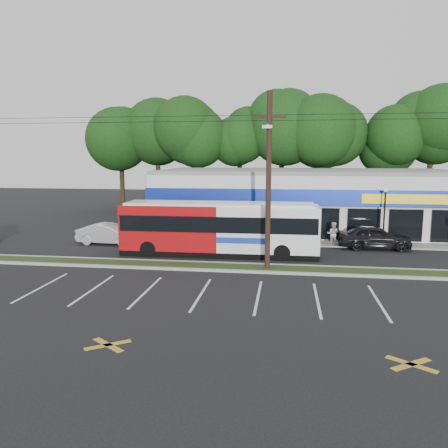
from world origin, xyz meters
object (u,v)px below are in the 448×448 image
at_px(car_silver, 109,234).
at_px(pedestrian_b, 333,234).
at_px(lamp_post, 385,210).
at_px(car_dark, 374,237).
at_px(metrobus, 219,227).
at_px(pedestrian_a, 263,233).
at_px(utility_pole, 266,175).

xyz_separation_m(car_silver, pedestrian_b, (16.42, 1.69, 0.11)).
height_order(lamp_post, car_dark, lamp_post).
xyz_separation_m(lamp_post, car_dark, (-0.80, -0.99, -1.82)).
relative_size(metrobus, pedestrian_b, 7.41).
height_order(lamp_post, pedestrian_b, lamp_post).
relative_size(car_dark, car_silver, 1.07).
bearing_deg(car_silver, pedestrian_a, -82.28).
height_order(metrobus, car_silver, metrobus).
distance_m(pedestrian_a, pedestrian_b, 5.08).
xyz_separation_m(utility_pole, car_silver, (-11.83, 5.89, -4.65)).
height_order(utility_pole, metrobus, utility_pole).
relative_size(metrobus, car_silver, 2.79).
bearing_deg(utility_pole, car_silver, 153.54).
height_order(utility_pole, pedestrian_a, utility_pole).
xyz_separation_m(car_dark, pedestrian_b, (-2.79, 0.69, 0.03)).
distance_m(metrobus, car_dark, 11.08).
bearing_deg(utility_pole, pedestrian_b, 58.80).
height_order(utility_pole, lamp_post, utility_pole).
height_order(lamp_post, pedestrian_a, lamp_post).
distance_m(lamp_post, car_silver, 20.19).
height_order(car_dark, pedestrian_b, pedestrian_b).
relative_size(lamp_post, pedestrian_a, 2.25).
bearing_deg(car_silver, car_dark, -84.60).
distance_m(car_dark, pedestrian_b, 2.87).
distance_m(car_dark, pedestrian_a, 7.82).
distance_m(lamp_post, metrobus, 12.14).
bearing_deg(metrobus, pedestrian_a, 50.49).
distance_m(lamp_post, pedestrian_b, 4.02).
height_order(car_silver, pedestrian_a, pedestrian_a).
distance_m(utility_pole, car_dark, 11.07).
distance_m(utility_pole, lamp_post, 11.67).
distance_m(metrobus, car_silver, 9.04).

